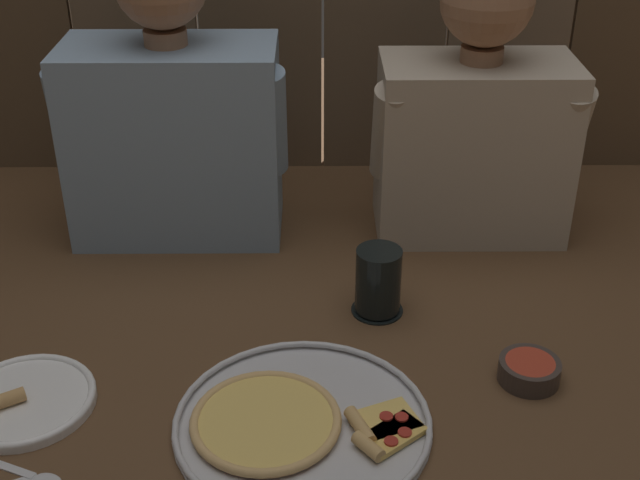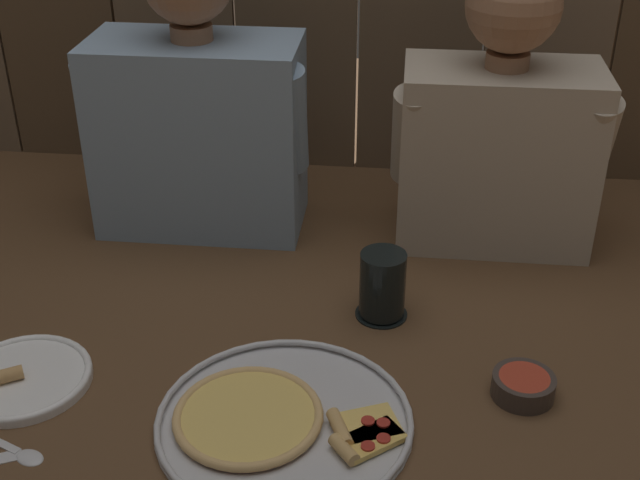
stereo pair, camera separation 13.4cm
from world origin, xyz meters
name	(u,v)px [view 1 (the left image)]	position (x,y,z in m)	size (l,w,h in m)	color
ground_plane	(328,369)	(0.00, 0.00, 0.00)	(3.20, 3.20, 0.00)	brown
pizza_tray	(294,422)	(-0.05, -0.13, 0.01)	(0.38, 0.38, 0.03)	silver
dinner_plate	(24,400)	(-0.46, -0.08, 0.01)	(0.21, 0.21, 0.03)	white
drinking_glass	(378,282)	(0.09, 0.16, 0.06)	(0.09, 0.09, 0.12)	black
dipping_bowl	(529,370)	(0.31, -0.03, 0.02)	(0.10, 0.10, 0.04)	#3D332D
table_spoon	(33,475)	(-0.40, -0.23, 0.00)	(0.14, 0.07, 0.01)	silver
diner_left	(172,110)	(-0.29, 0.47, 0.26)	(0.44, 0.21, 0.59)	#849EB7
diner_right	(476,113)	(0.29, 0.47, 0.25)	(0.41, 0.21, 0.56)	#B2A38E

